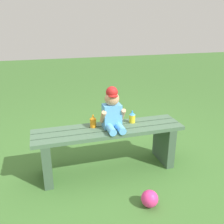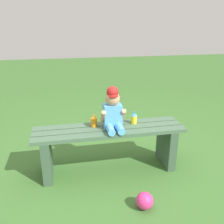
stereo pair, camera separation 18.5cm
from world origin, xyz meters
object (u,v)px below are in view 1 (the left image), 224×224
Objects in this scene: toy_ball at (150,199)px; sippy_cup_left at (93,121)px; sippy_cup_right at (132,117)px; park_bench at (109,142)px; child_figure at (112,111)px.

sippy_cup_left is at bearing 114.61° from toy_ball.
sippy_cup_left is 0.40m from sippy_cup_right.
sippy_cup_left is 0.86m from toy_ball.
sippy_cup_right is at bearing 14.36° from park_bench.
park_bench is at bearing 105.75° from toy_ball.
toy_ball is at bearing -97.71° from sippy_cup_right.
child_figure is at bearing 102.84° from toy_ball.
park_bench is at bearing -165.64° from sippy_cup_right.
child_figure is 3.26× the size of sippy_cup_left.
park_bench is at bearing 170.26° from child_figure.
park_bench reaches higher than toy_ball.
child_figure is at bearing -9.74° from park_bench.
sippy_cup_right is (0.40, 0.00, 0.00)m from sippy_cup_left.
park_bench is 11.64× the size of sippy_cup_left.
toy_ball is (-0.09, -0.67, -0.44)m from sippy_cup_right.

